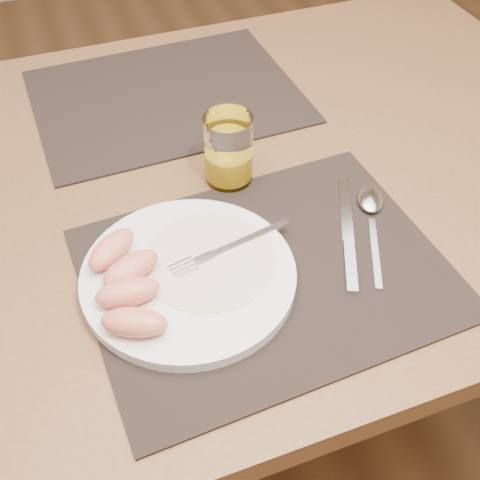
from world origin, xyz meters
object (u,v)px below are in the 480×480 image
(table, at_px, (203,213))
(knife, at_px, (348,240))
(placemat_near, at_px, (266,272))
(fork, at_px, (221,251))
(spoon, at_px, (371,207))
(plate, at_px, (189,276))
(juice_glass, at_px, (229,153))
(placemat_far, at_px, (167,96))

(table, bearing_deg, knife, -56.38)
(placemat_near, bearing_deg, fork, 143.00)
(knife, relative_size, spoon, 1.13)
(table, xyz_separation_m, plate, (-0.08, -0.20, 0.10))
(placemat_near, distance_m, spoon, 0.19)
(spoon, bearing_deg, juice_glass, 140.15)
(table, bearing_deg, fork, -99.58)
(knife, bearing_deg, plate, 177.32)
(placemat_near, height_order, placemat_far, same)
(spoon, relative_size, juice_glass, 1.72)
(placemat_far, relative_size, juice_glass, 4.25)
(placemat_near, relative_size, knife, 2.18)
(knife, bearing_deg, placemat_far, 107.04)
(plate, height_order, spoon, plate)
(placemat_near, bearing_deg, table, 94.61)
(spoon, bearing_deg, knife, -142.35)
(placemat_far, distance_m, plate, 0.43)
(knife, relative_size, juice_glass, 1.95)
(table, xyz_separation_m, juice_glass, (0.04, -0.03, 0.13))
(placemat_near, height_order, knife, knife)
(placemat_near, distance_m, plate, 0.10)
(placemat_far, distance_m, spoon, 0.43)
(knife, height_order, spoon, spoon)
(plate, bearing_deg, placemat_far, 78.18)
(placemat_far, bearing_deg, knife, -72.96)
(knife, bearing_deg, juice_glass, 119.97)
(table, distance_m, fork, 0.21)
(table, relative_size, spoon, 7.68)
(plate, relative_size, fork, 1.55)
(table, bearing_deg, placemat_near, -85.39)
(placemat_far, bearing_deg, spoon, -63.67)
(table, height_order, spoon, spoon)
(table, bearing_deg, placemat_far, 87.89)
(placemat_far, relative_size, knife, 2.18)
(table, height_order, fork, fork)
(fork, bearing_deg, juice_glass, 66.78)
(spoon, bearing_deg, fork, -175.54)
(plate, bearing_deg, placemat_near, -11.35)
(plate, relative_size, juice_glass, 2.55)
(knife, xyz_separation_m, spoon, (0.06, 0.05, 0.00))
(placemat_far, height_order, plate, plate)
(placemat_near, relative_size, juice_glass, 4.25)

